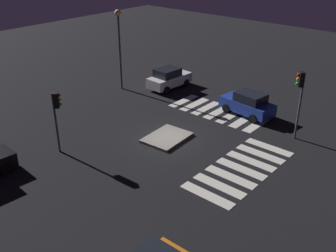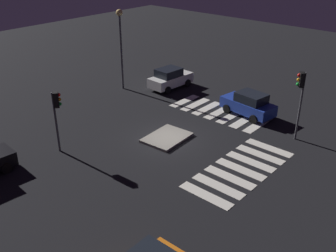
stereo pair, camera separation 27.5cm
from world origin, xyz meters
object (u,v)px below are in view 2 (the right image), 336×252
object	(u,v)px
traffic_island	(167,138)
traffic_light_west	(56,107)
car_blue	(249,104)
traffic_light_east	(301,90)
car_white	(170,78)
street_lamp	(120,35)

from	to	relation	value
traffic_island	traffic_light_west	xyz separation A→B (m)	(-5.69, 3.96, 2.96)
car_blue	traffic_light_east	bearing A→B (deg)	169.86
car_white	car_blue	bearing A→B (deg)	-90.39
car_blue	street_lamp	world-z (taller)	street_lamp
car_white	street_lamp	size ratio (longest dim) A/B	0.62
car_white	street_lamp	world-z (taller)	street_lamp
street_lamp	traffic_light_west	bearing A→B (deg)	-152.10
car_white	traffic_light_east	xyz separation A→B (m)	(-1.92, -12.80, 2.68)
traffic_island	car_white	distance (m)	9.94
traffic_light_west	traffic_island	bearing A→B (deg)	0.70
traffic_light_west	street_lamp	world-z (taller)	street_lamp
traffic_light_east	car_white	bearing A→B (deg)	-50.36
car_blue	traffic_light_east	xyz separation A→B (m)	(-1.38, -4.38, 2.68)
traffic_island	street_lamp	xyz separation A→B (m)	(4.65, 9.43, 4.73)
traffic_light_west	street_lamp	bearing A→B (deg)	63.41
car_blue	car_white	bearing A→B (deg)	3.69
traffic_island	traffic_light_east	bearing A→B (deg)	-48.63
car_blue	traffic_light_west	size ratio (longest dim) A/B	1.09
street_lamp	traffic_light_east	bearing A→B (deg)	-86.28
traffic_light_west	traffic_light_east	xyz separation A→B (m)	(11.37, -10.41, 0.53)
traffic_island	car_blue	xyz separation A→B (m)	(7.06, -2.07, 0.81)
traffic_island	traffic_light_west	size ratio (longest dim) A/B	0.81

